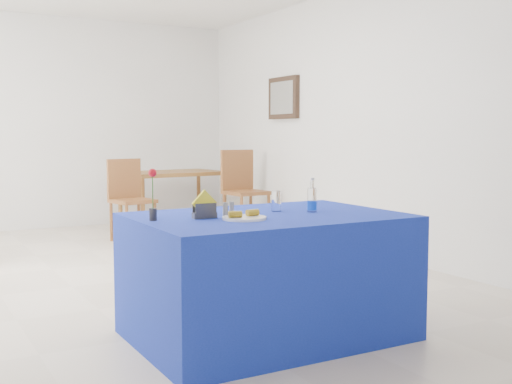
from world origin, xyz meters
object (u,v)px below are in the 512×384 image
Objects in this scene: water_bottle at (312,201)px; oak_table at (172,177)px; plate at (244,218)px; chair_bg_right at (242,185)px; blue_table at (267,276)px; chair_bg_left at (129,194)px.

water_bottle is 0.16× the size of oak_table.
plate is at bearing -107.16° from oak_table.
plate is 0.19× the size of oak_table.
chair_bg_right reaches higher than oak_table.
chair_bg_left reaches higher than blue_table.
plate is 4.42m from chair_bg_right.
chair_bg_left is (0.39, 3.89, 0.17)m from blue_table.
blue_table is 4.81m from oak_table.
water_bottle is at bearing -116.94° from chair_bg_right.
chair_bg_right is (1.84, 3.78, 0.23)m from blue_table.
blue_table is 1.52× the size of chair_bg_right.
water_bottle is at bearing 11.49° from plate.
chair_bg_left is at bearing 170.46° from chair_bg_right.
plate is 0.47m from blue_table.
blue_table is 0.55m from water_bottle.
blue_table is at bearing 177.18° from water_bottle.
chair_bg_left is at bearing 84.22° from blue_table.
chair_bg_left is at bearing 81.19° from plate.
water_bottle reaches higher than plate.
chair_bg_right reaches higher than water_bottle.
oak_table is at bearing 78.75° from water_bottle.
oak_table is at bearing 75.00° from blue_table.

